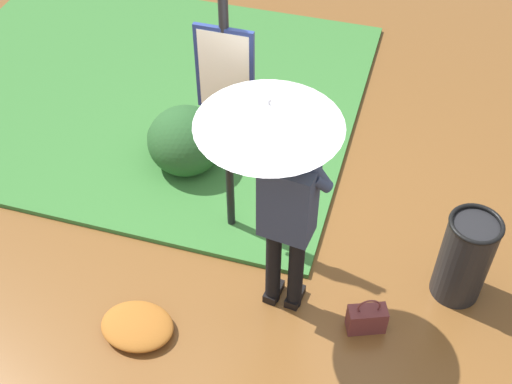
{
  "coord_description": "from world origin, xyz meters",
  "views": [
    {
      "loc": [
        -0.74,
        3.3,
        4.5
      ],
      "look_at": [
        0.28,
        -0.15,
        0.85
      ],
      "focal_mm": 46.73,
      "sensor_mm": 36.0,
      "label": 1
    }
  ],
  "objects": [
    {
      "name": "grass_verge",
      "position": [
        2.21,
        -2.09,
        0.03
      ],
      "size": [
        4.8,
        4.0,
        0.05
      ],
      "color": "#387533",
      "rests_on": "ground_plane"
    },
    {
      "name": "leaf_pile_near_person",
      "position": [
        0.97,
        0.78,
        0.06
      ],
      "size": [
        0.58,
        0.47,
        0.13
      ],
      "color": "#A86023",
      "rests_on": "ground_plane"
    },
    {
      "name": "ground_plane",
      "position": [
        0.0,
        0.0,
        0.0
      ],
      "size": [
        18.0,
        18.0,
        0.0
      ],
      "primitive_type": "plane",
      "color": "brown"
    },
    {
      "name": "shrub_cluster",
      "position": [
        1.31,
        -1.13,
        0.31
      ],
      "size": [
        0.8,
        0.73,
        0.65
      ],
      "color": "#285628",
      "rests_on": "ground_plane"
    },
    {
      "name": "info_sign_post",
      "position": [
        0.61,
        -0.47,
        1.44
      ],
      "size": [
        0.44,
        0.07,
        2.3
      ],
      "color": "black",
      "rests_on": "ground_plane"
    },
    {
      "name": "trash_bin",
      "position": [
        -1.38,
        -0.32,
        0.42
      ],
      "size": [
        0.42,
        0.42,
        0.83
      ],
      "color": "black",
      "rests_on": "ground_plane"
    },
    {
      "name": "person_with_umbrella",
      "position": [
        0.03,
        0.19,
        1.55
      ],
      "size": [
        0.96,
        0.96,
        2.04
      ],
      "color": "black",
      "rests_on": "ground_plane"
    },
    {
      "name": "handbag",
      "position": [
        -0.73,
        0.25,
        0.13
      ],
      "size": [
        0.33,
        0.24,
        0.37
      ],
      "color": "brown",
      "rests_on": "ground_plane"
    }
  ]
}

